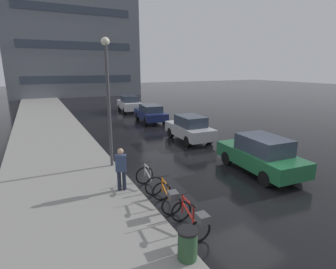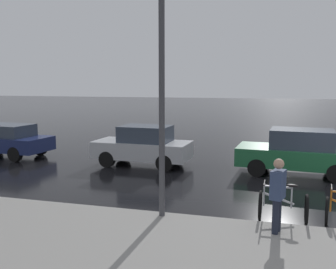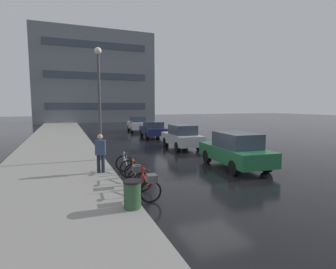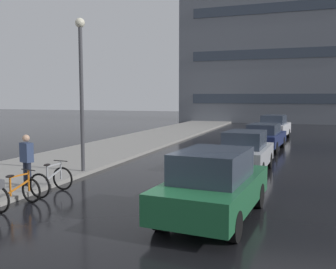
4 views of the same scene
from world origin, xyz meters
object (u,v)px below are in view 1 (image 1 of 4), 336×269
car_green (261,154)px  pedestrian (121,168)px  bicycle_third (149,180)px  streetlamp (108,91)px  bicycle_second (168,196)px  trash_bin (188,247)px  car_white (129,104)px  bicycle_nearest (193,219)px  car_navy (150,113)px  car_silver (190,128)px

car_green → pedestrian: (-6.06, 0.81, 0.16)m
bicycle_third → pedestrian: size_ratio=0.65×
pedestrian → streetlamp: streetlamp is taller
pedestrian → streetlamp: 3.69m
bicycle_third → car_green: 5.11m
bicycle_second → trash_bin: size_ratio=1.53×
car_white → trash_bin: (-6.02, -21.87, -0.39)m
bicycle_second → bicycle_third: bearing=89.1°
bicycle_nearest → bicycle_third: size_ratio=1.24×
bicycle_nearest → bicycle_second: bicycle_nearest is taller
bicycle_third → car_navy: (5.15, 11.86, 0.35)m
car_green → trash_bin: bearing=-149.7°
car_green → trash_bin: size_ratio=4.76×
car_green → pedestrian: bearing=172.4°
bicycle_nearest → car_white: car_white is taller
car_green → streetlamp: bearing=148.9°
bicycle_second → trash_bin: (-0.70, -2.38, -0.02)m
car_green → trash_bin: 6.69m
bicycle_nearest → car_green: 5.65m
car_green → car_white: (0.25, 18.51, 0.02)m
bicycle_third → car_silver: bearing=46.3°
car_silver → car_navy: car_silver is taller
streetlamp → trash_bin: size_ratio=6.36×
car_green → streetlamp: (-5.72, 3.44, 2.71)m
bicycle_third → car_silver: (5.00, 5.23, 0.40)m
car_silver → streetlamp: size_ratio=0.68×
bicycle_nearest → pedestrian: (-1.00, 3.28, 0.50)m
car_navy → car_silver: bearing=-91.3°
pedestrian → bicycle_nearest: bearing=-73.1°
pedestrian → streetlamp: (0.34, 2.64, 2.56)m
car_white → bicycle_second: bearing=-105.3°
car_navy → streetlamp: size_ratio=0.77×
bicycle_second → streetlamp: size_ratio=0.24×
bicycle_nearest → trash_bin: 1.14m
bicycle_nearest → trash_bin: bicycle_nearest is taller
bicycle_second → bicycle_third: (0.03, 1.63, -0.07)m
car_silver → bicycle_third: bearing=-133.7°
car_white → pedestrian: size_ratio=2.52×
bicycle_second → trash_bin: bearing=-106.3°
car_silver → trash_bin: 10.88m
car_green → car_navy: size_ratio=0.98×
bicycle_nearest → car_white: 21.65m
bicycle_nearest → bicycle_third: (0.02, 3.12, -0.08)m
bicycle_third → car_white: car_white is taller
bicycle_third → trash_bin: bearing=-100.2°
car_navy → pedestrian: (-6.17, -11.70, 0.23)m
bicycle_third → streetlamp: bearing=103.4°
car_silver → car_white: car_white is taller
streetlamp → bicycle_third: bearing=-76.6°
car_navy → bicycle_third: bearing=-113.5°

